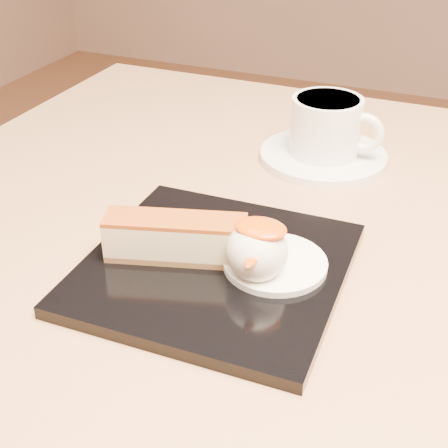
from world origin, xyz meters
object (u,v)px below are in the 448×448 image
at_px(ice_cream_scoop, 257,251).
at_px(cheesecake, 176,238).
at_px(table, 251,341).
at_px(saucer, 323,156).
at_px(coffee_cup, 328,125).
at_px(dessert_plate, 215,268).

bearing_deg(ice_cream_scoop, cheesecake, -180.00).
height_order(table, cheesecake, cheesecake).
height_order(saucer, coffee_cup, coffee_cup).
relative_size(table, saucer, 5.33).
relative_size(dessert_plate, cheesecake, 1.73).
bearing_deg(cheesecake, table, 51.76).
bearing_deg(table, cheesecake, -111.62).
distance_m(dessert_plate, coffee_cup, 0.26).
bearing_deg(dessert_plate, saucer, 84.01).
height_order(table, ice_cream_scoop, ice_cream_scoop).
relative_size(dessert_plate, ice_cream_scoop, 4.26).
distance_m(dessert_plate, saucer, 0.26).
height_order(dessert_plate, coffee_cup, coffee_cup).
xyz_separation_m(ice_cream_scoop, saucer, (-0.01, 0.27, -0.03)).
xyz_separation_m(table, cheesecake, (-0.04, -0.10, 0.19)).
relative_size(table, coffee_cup, 7.28).
relative_size(table, ice_cream_scoop, 15.48).
height_order(cheesecake, saucer, cheesecake).
relative_size(cheesecake, coffee_cup, 1.15).
xyz_separation_m(table, ice_cream_scoop, (0.04, -0.10, 0.19)).
distance_m(table, dessert_plate, 0.18).
relative_size(ice_cream_scoop, coffee_cup, 0.47).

